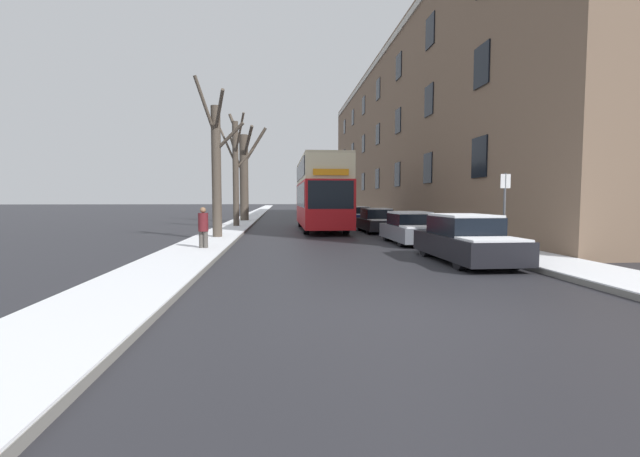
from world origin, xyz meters
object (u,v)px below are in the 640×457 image
at_px(bare_tree_left_1, 236,171).
at_px(parked_car_0, 466,240).
at_px(parked_car_1, 410,229).
at_px(street_sign_post, 504,211).
at_px(parked_car_3, 357,217).
at_px(pedestrian_left_sidewalk, 203,228).
at_px(bare_tree_left_0, 216,167).
at_px(bare_tree_left_2, 244,173).
at_px(double_decker_bus, 321,190).
at_px(parked_car_2, 377,221).

bearing_deg(bare_tree_left_1, parked_car_0, -62.29).
bearing_deg(parked_car_1, street_sign_post, -75.54).
xyz_separation_m(parked_car_0, parked_car_3, (-0.00, 18.34, -0.02)).
bearing_deg(pedestrian_left_sidewalk, bare_tree_left_0, -74.76).
xyz_separation_m(bare_tree_left_1, parked_car_0, (8.51, -16.19, -3.11)).
bearing_deg(bare_tree_left_0, bare_tree_left_2, 90.06).
distance_m(parked_car_3, pedestrian_left_sidewalk, 17.30).
xyz_separation_m(double_decker_bus, parked_car_1, (3.09, -8.53, -1.83)).
bearing_deg(street_sign_post, parked_car_3, 94.29).
distance_m(double_decker_bus, street_sign_post, 14.52).
distance_m(bare_tree_left_0, parked_car_1, 9.26).
distance_m(bare_tree_left_0, bare_tree_left_1, 8.41).
distance_m(parked_car_0, street_sign_post, 1.64).
distance_m(bare_tree_left_2, street_sign_post, 25.55).
bearing_deg(pedestrian_left_sidewalk, bare_tree_left_2, -76.18).
bearing_deg(bare_tree_left_2, parked_car_0, -70.13).
height_order(parked_car_1, pedestrian_left_sidewalk, pedestrian_left_sidewalk).
distance_m(bare_tree_left_2, parked_car_3, 10.66).
xyz_separation_m(bare_tree_left_2, double_decker_bus, (5.46, -9.62, -1.63)).
relative_size(bare_tree_left_2, parked_car_0, 1.99).
xyz_separation_m(bare_tree_left_0, street_sign_post, (9.90, -7.53, -1.85)).
height_order(bare_tree_left_1, pedestrian_left_sidewalk, bare_tree_left_1).
height_order(parked_car_2, street_sign_post, street_sign_post).
bearing_deg(bare_tree_left_1, parked_car_2, -26.21).
distance_m(double_decker_bus, parked_car_2, 4.14).
bearing_deg(bare_tree_left_1, parked_car_1, -51.43).
distance_m(bare_tree_left_0, street_sign_post, 12.57).
distance_m(bare_tree_left_1, pedestrian_left_sidewalk, 13.29).
relative_size(parked_car_2, parked_car_3, 1.04).
bearing_deg(parked_car_3, parked_car_0, -90.00).
relative_size(bare_tree_left_0, parked_car_2, 1.68).
relative_size(bare_tree_left_0, street_sign_post, 2.69).
relative_size(bare_tree_left_2, parked_car_2, 2.09).
height_order(parked_car_0, parked_car_1, parked_car_0).
relative_size(bare_tree_left_1, pedestrian_left_sidewalk, 4.43).
bearing_deg(double_decker_bus, bare_tree_left_0, -131.01).
relative_size(parked_car_2, street_sign_post, 1.60).
bearing_deg(parked_car_3, bare_tree_left_0, -128.99).
height_order(parked_car_2, parked_car_3, parked_car_2).
xyz_separation_m(parked_car_2, parked_car_3, (-0.00, 6.34, 0.01)).
bearing_deg(parked_car_2, bare_tree_left_1, 153.79).
height_order(bare_tree_left_0, parked_car_0, bare_tree_left_0).
xyz_separation_m(bare_tree_left_1, parked_car_3, (8.51, 2.15, -3.14)).
xyz_separation_m(parked_car_0, parked_car_2, (0.00, 12.01, -0.03)).
xyz_separation_m(bare_tree_left_1, bare_tree_left_2, (-0.05, 7.48, 0.32)).
relative_size(bare_tree_left_0, parked_car_1, 1.73).
xyz_separation_m(bare_tree_left_0, bare_tree_left_2, (-0.02, 15.88, 0.69)).
relative_size(bare_tree_left_0, parked_car_3, 1.74).
xyz_separation_m(parked_car_1, parked_car_2, (0.00, 6.48, 0.00)).
height_order(bare_tree_left_1, bare_tree_left_2, bare_tree_left_2).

